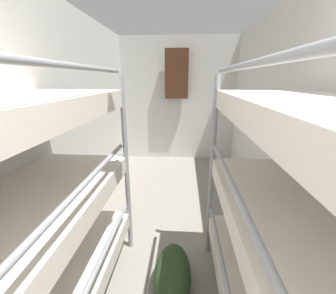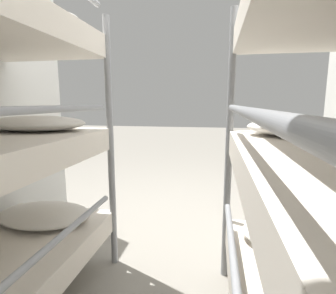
# 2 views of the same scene
# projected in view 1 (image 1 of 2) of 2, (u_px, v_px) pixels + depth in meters

# --- Properties ---
(wall_left) EXTENTS (0.06, 5.13, 2.41)m
(wall_left) POSITION_uv_depth(u_px,v_px,m) (51.00, 124.00, 2.19)
(wall_left) COLOR silver
(wall_left) RESTS_ON ground_plane
(wall_right) EXTENTS (0.06, 5.13, 2.41)m
(wall_right) POSITION_uv_depth(u_px,v_px,m) (298.00, 127.00, 2.03)
(wall_right) COLOR silver
(wall_right) RESTS_ON ground_plane
(wall_back) EXTENTS (2.39, 0.06, 2.41)m
(wall_back) POSITION_uv_depth(u_px,v_px,m) (178.00, 101.00, 4.53)
(wall_back) COLOR silver
(wall_back) RESTS_ON ground_plane
(bunk_stack_left_near) EXTENTS (0.77, 1.77, 1.70)m
(bunk_stack_left_near) POSITION_uv_depth(u_px,v_px,m) (11.00, 225.00, 1.16)
(bunk_stack_left_near) COLOR gray
(bunk_stack_left_near) RESTS_ON ground_plane
(bunk_stack_right_near) EXTENTS (0.77, 1.77, 1.70)m
(bunk_stack_right_near) POSITION_uv_depth(u_px,v_px,m) (314.00, 239.00, 1.06)
(bunk_stack_right_near) COLOR gray
(bunk_stack_right_near) RESTS_ON ground_plane
(duffel_bag) EXTENTS (0.29, 0.64, 0.29)m
(duffel_bag) POSITION_uv_depth(u_px,v_px,m) (172.00, 276.00, 1.76)
(duffel_bag) COLOR #23381E
(duffel_bag) RESTS_ON ground_plane
(hanging_coat) EXTENTS (0.44, 0.12, 0.90)m
(hanging_coat) POSITION_uv_depth(u_px,v_px,m) (177.00, 74.00, 4.24)
(hanging_coat) COLOR #472819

